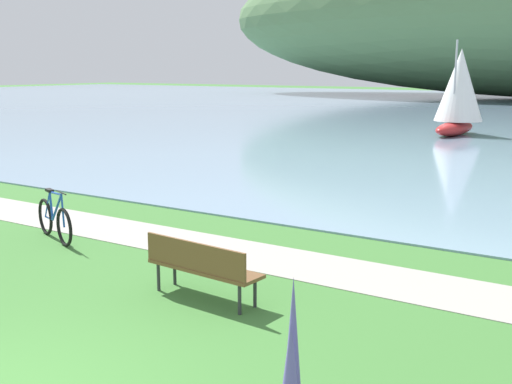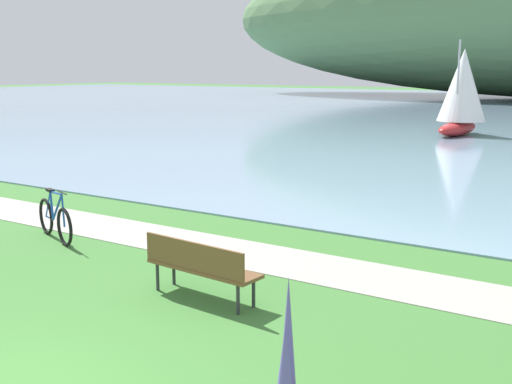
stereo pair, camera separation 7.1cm
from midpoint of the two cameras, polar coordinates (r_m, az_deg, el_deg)
The scene contains 4 objects.
shoreline_path at distance 10.86m, azimuth 2.16°, elevation -6.19°, with size 60.00×1.50×0.01m, color #A39E93.
park_bench_near_camera at distance 8.98m, azimuth -5.19°, elevation -6.51°, with size 1.83×0.62×0.88m.
bicycle_leaning_near_bench at distance 12.64m, azimuth -17.78°, elevation -2.40°, with size 1.67×0.69×1.01m.
sailboat_mid_bay at distance 32.24m, azimuth 17.70°, elevation 8.64°, with size 2.47×3.90×4.48m.
Camera 1 is at (5.24, -3.20, 3.23)m, focal length 44.60 mm.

